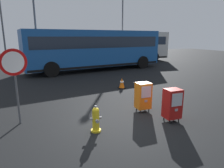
{
  "coord_description": "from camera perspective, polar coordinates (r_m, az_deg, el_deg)",
  "views": [
    {
      "loc": [
        -2.16,
        -5.26,
        2.55
      ],
      "look_at": [
        0.3,
        1.2,
        0.9
      ],
      "focal_mm": 31.94,
      "sensor_mm": 36.0,
      "label": 1
    }
  ],
  "objects": [
    {
      "name": "ground_plane",
      "position": [
        6.23,
        1.38,
        -10.74
      ],
      "size": [
        60.0,
        60.0,
        0.0
      ],
      "primitive_type": "plane",
      "color": "black"
    },
    {
      "name": "bus_far",
      "position": [
        21.06,
        1.4,
        11.13
      ],
      "size": [
        10.69,
        3.56,
        3.0
      ],
      "rotation": [
        0.0,
        0.0,
        -0.1
      ],
      "color": "beige",
      "rests_on": "ground_plane"
    },
    {
      "name": "street_light_near_right",
      "position": [
        16.9,
        -21.44,
        19.4
      ],
      "size": [
        0.32,
        0.32,
        7.98
      ],
      "color": "#4C4F54",
      "rests_on": "ground_plane"
    },
    {
      "name": "bus_near",
      "position": [
        15.64,
        -4.86,
        10.29
      ],
      "size": [
        10.76,
        4.04,
        3.0
      ],
      "rotation": [
        0.0,
        0.0,
        0.15
      ],
      "color": "#19519E",
      "rests_on": "ground_plane"
    },
    {
      "name": "stop_sign",
      "position": [
        6.28,
        -26.14,
        3.35
      ],
      "size": [
        0.71,
        0.31,
        2.23
      ],
      "color": "#4C4F54",
      "rests_on": "ground_plane"
    },
    {
      "name": "newspaper_box_secondary",
      "position": [
        6.95,
        8.89,
        -3.28
      ],
      "size": [
        0.48,
        0.42,
        1.02
      ],
      "color": "black",
      "rests_on": "ground_plane"
    },
    {
      "name": "traffic_cone",
      "position": [
        10.05,
        2.85,
        0.23
      ],
      "size": [
        0.36,
        0.36,
        0.53
      ],
      "color": "black",
      "rests_on": "ground_plane"
    },
    {
      "name": "fire_hydrant",
      "position": [
        5.53,
        -4.65,
        -10.07
      ],
      "size": [
        0.33,
        0.32,
        0.75
      ],
      "color": "yellow",
      "rests_on": "ground_plane"
    },
    {
      "name": "street_light_far_left",
      "position": [
        21.94,
        3.04,
        18.59
      ],
      "size": [
        0.32,
        0.32,
        7.91
      ],
      "color": "#4C4F54",
      "rests_on": "ground_plane"
    },
    {
      "name": "newspaper_box_primary",
      "position": [
        6.34,
        16.88,
        -5.36
      ],
      "size": [
        0.48,
        0.42,
        1.02
      ],
      "color": "black",
      "rests_on": "ground_plane"
    },
    {
      "name": "street_light_near_left",
      "position": [
        19.92,
        -29.06,
        16.12
      ],
      "size": [
        0.32,
        0.32,
        6.98
      ],
      "color": "#4C4F54",
      "rests_on": "ground_plane"
    }
  ]
}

